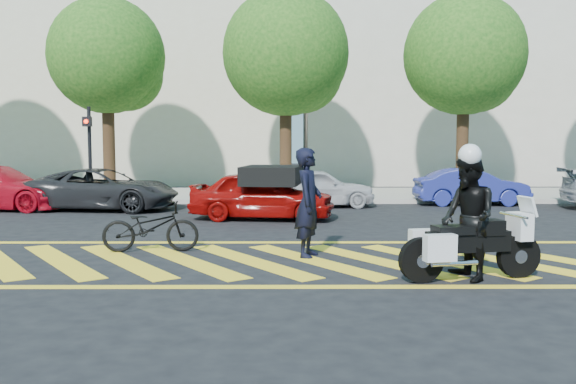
{
  "coord_description": "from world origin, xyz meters",
  "views": [
    {
      "loc": [
        0.01,
        -10.44,
        2.09
      ],
      "look_at": [
        0.05,
        1.79,
        1.05
      ],
      "focal_mm": 38.0,
      "sensor_mm": 36.0,
      "label": 1
    }
  ],
  "objects_px": {
    "police_motorcycle": "(469,245)",
    "parked_mid_right": "(317,188)",
    "parked_mid_left": "(103,189)",
    "bicycle": "(151,227)",
    "officer_bike": "(309,203)",
    "red_convertible": "(262,195)",
    "officer_moto": "(468,218)",
    "parked_right": "(471,187)"
  },
  "relations": [
    {
      "from": "parked_right",
      "to": "officer_bike",
      "type": "bearing_deg",
      "value": 146.95
    },
    {
      "from": "officer_bike",
      "to": "bicycle",
      "type": "bearing_deg",
      "value": 95.27
    },
    {
      "from": "red_convertible",
      "to": "parked_mid_left",
      "type": "height_order",
      "value": "red_convertible"
    },
    {
      "from": "red_convertible",
      "to": "parked_right",
      "type": "bearing_deg",
      "value": -53.35
    },
    {
      "from": "red_convertible",
      "to": "bicycle",
      "type": "bearing_deg",
      "value": 165.76
    },
    {
      "from": "bicycle",
      "to": "parked_right",
      "type": "bearing_deg",
      "value": -51.85
    },
    {
      "from": "officer_bike",
      "to": "parked_right",
      "type": "height_order",
      "value": "officer_bike"
    },
    {
      "from": "bicycle",
      "to": "parked_mid_right",
      "type": "relative_size",
      "value": 0.5
    },
    {
      "from": "red_convertible",
      "to": "officer_moto",
      "type": "bearing_deg",
      "value": -146.64
    },
    {
      "from": "officer_bike",
      "to": "parked_mid_right",
      "type": "bearing_deg",
      "value": 10.75
    },
    {
      "from": "officer_bike",
      "to": "red_convertible",
      "type": "bearing_deg",
      "value": 25.98
    },
    {
      "from": "officer_moto",
      "to": "parked_mid_right",
      "type": "xyz_separation_m",
      "value": [
        -1.75,
        10.05,
        -0.33
      ]
    },
    {
      "from": "bicycle",
      "to": "police_motorcycle",
      "type": "relative_size",
      "value": 0.8
    },
    {
      "from": "officer_bike",
      "to": "parked_right",
      "type": "bearing_deg",
      "value": -17.77
    },
    {
      "from": "officer_bike",
      "to": "police_motorcycle",
      "type": "distance_m",
      "value": 3.02
    },
    {
      "from": "bicycle",
      "to": "red_convertible",
      "type": "relative_size",
      "value": 0.47
    },
    {
      "from": "red_convertible",
      "to": "parked_mid_right",
      "type": "height_order",
      "value": "red_convertible"
    },
    {
      "from": "police_motorcycle",
      "to": "parked_mid_right",
      "type": "distance_m",
      "value": 10.21
    },
    {
      "from": "parked_mid_right",
      "to": "parked_right",
      "type": "bearing_deg",
      "value": -88.86
    },
    {
      "from": "bicycle",
      "to": "parked_right",
      "type": "height_order",
      "value": "parked_right"
    },
    {
      "from": "parked_mid_right",
      "to": "officer_bike",
      "type": "bearing_deg",
      "value": 170.22
    },
    {
      "from": "officer_bike",
      "to": "parked_mid_left",
      "type": "relative_size",
      "value": 0.44
    },
    {
      "from": "parked_mid_left",
      "to": "parked_mid_right",
      "type": "relative_size",
      "value": 1.25
    },
    {
      "from": "officer_bike",
      "to": "red_convertible",
      "type": "height_order",
      "value": "officer_bike"
    },
    {
      "from": "officer_moto",
      "to": "police_motorcycle",
      "type": "bearing_deg",
      "value": 53.68
    },
    {
      "from": "parked_mid_right",
      "to": "parked_right",
      "type": "xyz_separation_m",
      "value": [
        5.03,
        0.62,
        -0.02
      ]
    },
    {
      "from": "police_motorcycle",
      "to": "parked_mid_left",
      "type": "xyz_separation_m",
      "value": [
        -8.24,
        9.27,
        0.08
      ]
    },
    {
      "from": "officer_bike",
      "to": "parked_right",
      "type": "distance_m",
      "value": 10.44
    },
    {
      "from": "police_motorcycle",
      "to": "parked_mid_right",
      "type": "relative_size",
      "value": 0.62
    },
    {
      "from": "red_convertible",
      "to": "parked_mid_left",
      "type": "bearing_deg",
      "value": 73.4
    },
    {
      "from": "police_motorcycle",
      "to": "parked_mid_right",
      "type": "xyz_separation_m",
      "value": [
        -1.76,
        10.06,
        0.07
      ]
    },
    {
      "from": "police_motorcycle",
      "to": "bicycle",
      "type": "bearing_deg",
      "value": 144.29
    },
    {
      "from": "parked_mid_left",
      "to": "parked_right",
      "type": "relative_size",
      "value": 1.26
    },
    {
      "from": "officer_bike",
      "to": "police_motorcycle",
      "type": "bearing_deg",
      "value": -114.14
    },
    {
      "from": "officer_moto",
      "to": "parked_mid_left",
      "type": "distance_m",
      "value": 12.4
    },
    {
      "from": "police_motorcycle",
      "to": "parked_mid_left",
      "type": "bearing_deg",
      "value": 120.03
    },
    {
      "from": "bicycle",
      "to": "parked_mid_right",
      "type": "height_order",
      "value": "parked_mid_right"
    },
    {
      "from": "officer_moto",
      "to": "parked_mid_left",
      "type": "height_order",
      "value": "officer_moto"
    },
    {
      "from": "police_motorcycle",
      "to": "officer_moto",
      "type": "bearing_deg",
      "value": 143.68
    },
    {
      "from": "parked_mid_left",
      "to": "parked_mid_right",
      "type": "distance_m",
      "value": 6.53
    },
    {
      "from": "officer_moto",
      "to": "red_convertible",
      "type": "distance_m",
      "value": 7.8
    },
    {
      "from": "police_motorcycle",
      "to": "parked_right",
      "type": "relative_size",
      "value": 0.62
    }
  ]
}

